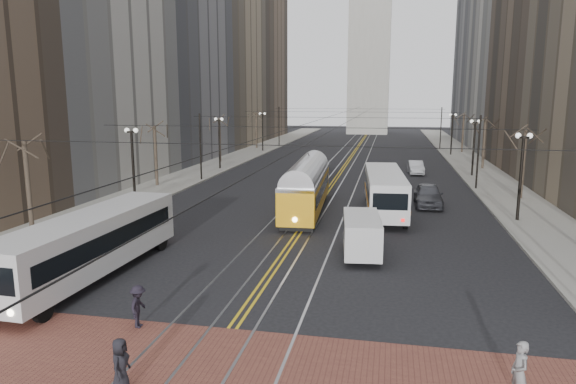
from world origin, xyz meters
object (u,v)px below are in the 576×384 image
at_px(pedestrian_b, 519,373).
at_px(rear_bus, 384,193).
at_px(sedan_grey, 428,195).
at_px(transit_bus, 91,247).
at_px(pedestrian_d, 138,306).
at_px(cargo_van, 361,236).
at_px(streetcar, 306,191).
at_px(sedan_silver, 416,167).
at_px(pedestrian_a, 120,365).

bearing_deg(pedestrian_b, rear_bus, 176.89).
bearing_deg(sedan_grey, transit_bus, -130.02).
xyz_separation_m(sedan_grey, pedestrian_d, (-11.56, -23.60, -0.06)).
bearing_deg(pedestrian_b, sedan_grey, 168.63).
height_order(rear_bus, cargo_van, rear_bus).
bearing_deg(rear_bus, transit_bus, -132.85).
bearing_deg(transit_bus, rear_bus, 53.56).
xyz_separation_m(streetcar, sedan_silver, (8.54, 20.52, -0.78)).
bearing_deg(pedestrian_a, streetcar, -7.59).
bearing_deg(cargo_van, pedestrian_b, -74.34).
relative_size(streetcar, pedestrian_d, 8.08).
height_order(streetcar, pedestrian_d, streetcar).
xyz_separation_m(cargo_van, sedan_grey, (4.24, 13.53, -0.19)).
relative_size(sedan_grey, sedan_silver, 1.17).
height_order(streetcar, pedestrian_a, streetcar).
height_order(transit_bus, cargo_van, transit_bus).
relative_size(transit_bus, sedan_grey, 2.34).
relative_size(cargo_van, sedan_grey, 0.95).
relative_size(transit_bus, pedestrian_a, 7.52).
bearing_deg(sedan_grey, pedestrian_b, -88.60).
distance_m(streetcar, cargo_van, 10.80).
bearing_deg(pedestrian_b, sedan_silver, 168.34).
relative_size(rear_bus, sedan_silver, 2.64).
bearing_deg(pedestrian_d, sedan_silver, -23.05).
relative_size(sedan_grey, pedestrian_d, 3.19).
bearing_deg(pedestrian_d, pedestrian_a, -166.71).
height_order(cargo_van, sedan_grey, cargo_van).
height_order(pedestrian_b, pedestrian_d, pedestrian_b).
height_order(streetcar, sedan_grey, streetcar).
distance_m(streetcar, sedan_grey, 9.53).
bearing_deg(cargo_van, transit_bus, -160.32).
height_order(transit_bus, sedan_grey, transit_bus).
bearing_deg(pedestrian_d, sedan_grey, -33.44).
bearing_deg(sedan_silver, transit_bus, -117.54).
relative_size(sedan_grey, pedestrian_b, 2.83).
relative_size(streetcar, rear_bus, 1.12).
distance_m(sedan_silver, pedestrian_b, 42.71).
distance_m(streetcar, pedestrian_d, 20.08).
bearing_deg(pedestrian_d, transit_bus, 38.77).
xyz_separation_m(cargo_van, pedestrian_d, (-7.32, -10.07, -0.25)).
height_order(sedan_grey, pedestrian_a, sedan_grey).
bearing_deg(cargo_van, rear_bus, 78.57).
bearing_deg(pedestrian_b, streetcar, -169.85).
distance_m(rear_bus, pedestrian_d, 22.13).
bearing_deg(streetcar, pedestrian_d, -101.08).
height_order(streetcar, pedestrian_b, streetcar).
height_order(streetcar, cargo_van, streetcar).
height_order(rear_bus, pedestrian_b, rear_bus).
relative_size(cargo_van, pedestrian_a, 3.04).
relative_size(pedestrian_b, pedestrian_d, 1.13).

